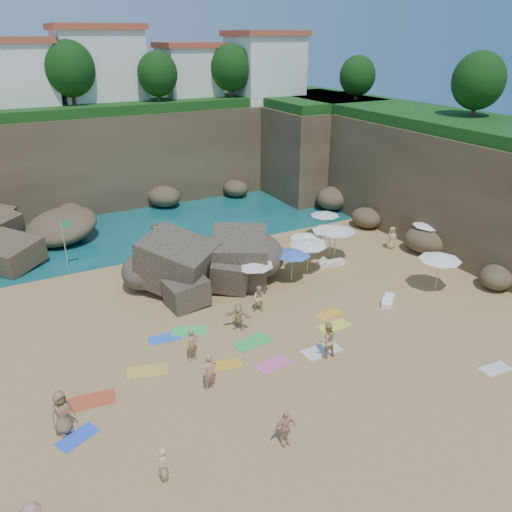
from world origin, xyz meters
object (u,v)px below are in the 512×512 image
person_stand_1 (327,340)px  person_stand_2 (262,236)px  person_stand_0 (210,372)px  person_stand_4 (392,238)px  rock_outcrop (208,290)px  flag_pole (65,238)px  parasol_2 (336,228)px  parasol_1 (306,236)px  parasol_0 (230,236)px  person_stand_6 (163,466)px  lounger_0 (244,275)px  person_stand_3 (272,253)px  person_stand_5 (155,235)px

person_stand_1 → person_stand_2: 14.03m
person_stand_0 → person_stand_4: size_ratio=1.09×
rock_outcrop → person_stand_2: bearing=36.4°
flag_pole → parasol_2: flag_pole is taller
parasol_1 → parasol_2: parasol_2 is taller
person_stand_0 → rock_outcrop: bearing=54.2°
parasol_0 → person_stand_6: parasol_0 is taller
person_stand_0 → lounger_0: bearing=42.2°
flag_pole → person_stand_1: size_ratio=1.87×
lounger_0 → person_stand_0: bearing=-142.2°
flag_pole → person_stand_2: 13.39m
flag_pole → person_stand_3: bearing=-24.9°
person_stand_0 → person_stand_5: size_ratio=1.02×
flag_pole → person_stand_5: size_ratio=1.95×
parasol_1 → parasol_2: 2.10m
parasol_1 → person_stand_4: parasol_1 is taller
person_stand_5 → person_stand_6: bearing=-110.1°
parasol_0 → person_stand_0: (-6.49, -11.88, -0.87)m
parasol_2 → person_stand_0: parasol_2 is taller
parasol_0 → person_stand_4: bearing=-17.5°
flag_pole → person_stand_3: flag_pole is taller
person_stand_0 → person_stand_6: size_ratio=1.19×
rock_outcrop → flag_pole: (-6.90, 6.89, 2.19)m
flag_pole → person_stand_0: (3.40, -15.48, -1.30)m
parasol_2 → person_stand_0: 15.58m
person_stand_2 → person_stand_4: person_stand_4 is taller
parasol_2 → person_stand_4: (4.76, -0.32, -1.47)m
parasol_1 → person_stand_3: parasol_1 is taller
flag_pole → parasol_1: size_ratio=1.61×
parasol_0 → person_stand_0: 13.57m
person_stand_6 → rock_outcrop: bearing=154.8°
person_stand_4 → parasol_2: bearing=-161.3°
parasol_1 → person_stand_1: 11.01m
person_stand_0 → person_stand_3: bearing=35.2°
parasol_2 → parasol_1: bearing=159.7°
person_stand_4 → lounger_0: bearing=-161.1°
parasol_0 → lounger_0: parasol_0 is taller
parasol_1 → lounger_0: bearing=-176.2°
rock_outcrop → person_stand_3: (5.15, 1.31, 0.84)m
rock_outcrop → person_stand_6: size_ratio=5.65×
lounger_0 → person_stand_0: (-6.16, -9.08, 0.73)m
person_stand_0 → person_stand_2: bearing=40.0°
rock_outcrop → lounger_0: bearing=10.3°
rock_outcrop → flag_pole: size_ratio=2.47×
person_stand_0 → parasol_0: bearing=47.7°
lounger_0 → person_stand_1: 9.43m
parasol_0 → person_stand_6: size_ratio=1.35×
rock_outcrop → parasol_1: (7.44, 0.80, 1.84)m
rock_outcrop → person_stand_3: rock_outcrop is taller
person_stand_0 → person_stand_4: bearing=11.8°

